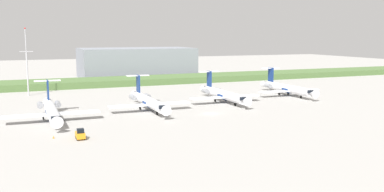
% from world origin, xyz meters
% --- Properties ---
extents(ground_plane, '(500.00, 500.00, 0.00)m').
position_xyz_m(ground_plane, '(0.00, 30.00, 0.00)').
color(ground_plane, '#9E9B96').
extents(grass_berm, '(320.00, 20.00, 2.64)m').
position_xyz_m(grass_berm, '(0.00, 76.46, 1.32)').
color(grass_berm, '#4C6B38').
rests_on(grass_berm, ground).
extents(regional_jet_nearest, '(22.81, 31.00, 9.00)m').
position_xyz_m(regional_jet_nearest, '(-40.18, 6.99, 2.54)').
color(regional_jet_nearest, white).
rests_on(regional_jet_nearest, ground).
extents(regional_jet_second, '(22.81, 31.00, 9.00)m').
position_xyz_m(regional_jet_second, '(-14.00, 11.74, 2.54)').
color(regional_jet_second, white).
rests_on(regional_jet_second, ground).
extents(regional_jet_third, '(22.81, 31.00, 9.00)m').
position_xyz_m(regional_jet_third, '(11.77, 16.53, 2.54)').
color(regional_jet_third, white).
rests_on(regional_jet_third, ground).
extents(regional_jet_fourth, '(22.81, 31.00, 9.00)m').
position_xyz_m(regional_jet_fourth, '(39.11, 21.50, 2.54)').
color(regional_jet_fourth, white).
rests_on(regional_jet_fourth, ground).
extents(antenna_mast, '(4.40, 0.50, 23.40)m').
position_xyz_m(antenna_mast, '(-44.35, 55.33, 9.71)').
color(antenna_mast, '#B2B2B7').
rests_on(antenna_mast, ground).
extents(distant_hangar, '(54.97, 28.93, 14.45)m').
position_xyz_m(distant_hangar, '(7.57, 104.87, 7.22)').
color(distant_hangar, gray).
rests_on(distant_hangar, ground).
extents(baggage_tug, '(1.72, 3.20, 2.30)m').
position_xyz_m(baggage_tug, '(-36.31, -15.19, 1.00)').
color(baggage_tug, orange).
rests_on(baggage_tug, ground).
extents(safety_cone_front_marker, '(0.44, 0.44, 0.55)m').
position_xyz_m(safety_cone_front_marker, '(-41.28, -12.40, 0.28)').
color(safety_cone_front_marker, orange).
rests_on(safety_cone_front_marker, ground).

